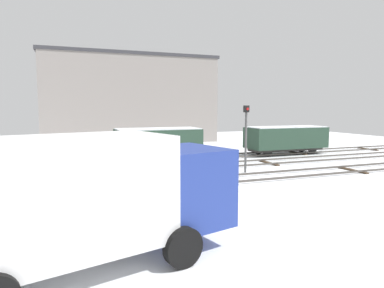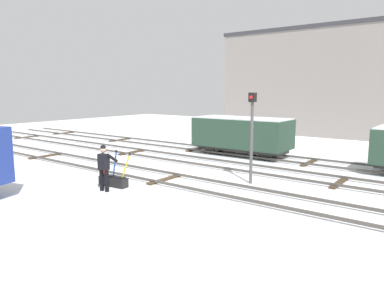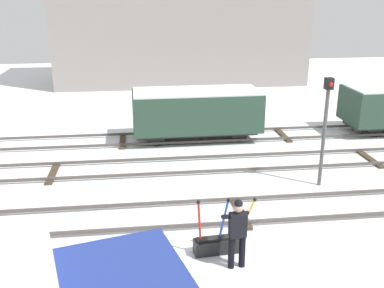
{
  "view_description": "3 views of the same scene",
  "coord_description": "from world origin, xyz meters",
  "px_view_note": "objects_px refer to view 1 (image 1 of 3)",
  "views": [
    {
      "loc": [
        -5.87,
        -14.03,
        3.45
      ],
      "look_at": [
        0.15,
        2.13,
        1.6
      ],
      "focal_mm": 31.58,
      "sensor_mm": 36.0,
      "label": 1
    },
    {
      "loc": [
        9.64,
        -10.88,
        3.66
      ],
      "look_at": [
        0.59,
        1.07,
        1.43
      ],
      "focal_mm": 33.94,
      "sensor_mm": 36.0,
      "label": 2
    },
    {
      "loc": [
        -2.82,
        -11.3,
        6.08
      ],
      "look_at": [
        -1.09,
        2.61,
        1.29
      ],
      "focal_mm": 41.94,
      "sensor_mm": 36.0,
      "label": 3
    }
  ],
  "objects_px": {
    "rail_worker": "(214,174)",
    "freight_car_mid_siding": "(158,142)",
    "switch_lever_frame": "(201,189)",
    "signal_post": "(246,131)",
    "freight_car_back_track": "(286,138)",
    "delivery_truck": "(93,194)"
  },
  "relations": [
    {
      "from": "switch_lever_frame",
      "to": "signal_post",
      "type": "distance_m",
      "value": 5.71
    },
    {
      "from": "switch_lever_frame",
      "to": "signal_post",
      "type": "relative_size",
      "value": 0.43
    },
    {
      "from": "signal_post",
      "to": "freight_car_mid_siding",
      "type": "bearing_deg",
      "value": 122.73
    },
    {
      "from": "rail_worker",
      "to": "freight_car_mid_siding",
      "type": "height_order",
      "value": "freight_car_mid_siding"
    },
    {
      "from": "switch_lever_frame",
      "to": "rail_worker",
      "type": "height_order",
      "value": "rail_worker"
    },
    {
      "from": "switch_lever_frame",
      "to": "signal_post",
      "type": "xyz_separation_m",
      "value": [
        4.01,
        3.56,
        1.96
      ]
    },
    {
      "from": "rail_worker",
      "to": "freight_car_mid_siding",
      "type": "xyz_separation_m",
      "value": [
        0.33,
        9.5,
        0.28
      ]
    },
    {
      "from": "switch_lever_frame",
      "to": "rail_worker",
      "type": "bearing_deg",
      "value": -71.25
    },
    {
      "from": "switch_lever_frame",
      "to": "freight_car_mid_siding",
      "type": "distance_m",
      "value": 8.93
    },
    {
      "from": "rail_worker",
      "to": "freight_car_back_track",
      "type": "relative_size",
      "value": 0.29
    },
    {
      "from": "switch_lever_frame",
      "to": "rail_worker",
      "type": "xyz_separation_m",
      "value": [
        0.28,
        -0.64,
        0.72
      ]
    },
    {
      "from": "switch_lever_frame",
      "to": "signal_post",
      "type": "bearing_deg",
      "value": 36.77
    },
    {
      "from": "switch_lever_frame",
      "to": "freight_car_back_track",
      "type": "xyz_separation_m",
      "value": [
        10.4,
        8.85,
        0.97
      ]
    },
    {
      "from": "switch_lever_frame",
      "to": "rail_worker",
      "type": "distance_m",
      "value": 1.01
    },
    {
      "from": "rail_worker",
      "to": "freight_car_back_track",
      "type": "xyz_separation_m",
      "value": [
        10.12,
        9.5,
        0.25
      ]
    },
    {
      "from": "rail_worker",
      "to": "freight_car_mid_siding",
      "type": "distance_m",
      "value": 9.51
    },
    {
      "from": "rail_worker",
      "to": "delivery_truck",
      "type": "height_order",
      "value": "delivery_truck"
    },
    {
      "from": "delivery_truck",
      "to": "rail_worker",
      "type": "bearing_deg",
      "value": 27.15
    },
    {
      "from": "rail_worker",
      "to": "delivery_truck",
      "type": "distance_m",
      "value": 6.32
    },
    {
      "from": "delivery_truck",
      "to": "freight_car_back_track",
      "type": "bearing_deg",
      "value": 28.28
    },
    {
      "from": "freight_car_back_track",
      "to": "freight_car_mid_siding",
      "type": "relative_size",
      "value": 1.11
    },
    {
      "from": "freight_car_back_track",
      "to": "delivery_truck",
      "type": "bearing_deg",
      "value": -137.01
    }
  ]
}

